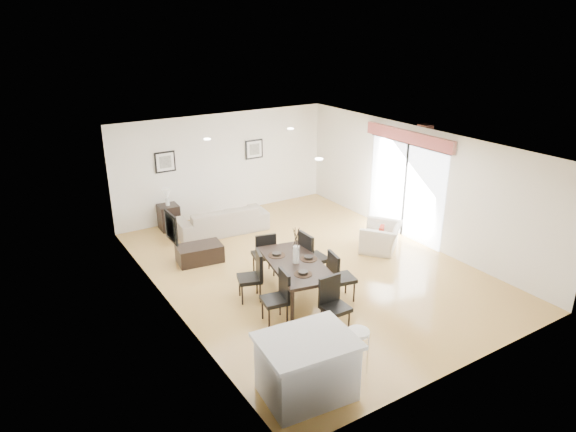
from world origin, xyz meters
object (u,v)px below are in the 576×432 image
dining_chair_efar (310,254)px  dining_chair_head (333,301)px  dining_table (296,266)px  kitchen_island (307,367)px  dining_chair_wfar (254,273)px  coffee_table (200,253)px  bar_stool (358,337)px  dining_chair_wnear (279,294)px  side_table (169,217)px  armchair (381,237)px  dining_chair_foot (265,252)px  sofa (222,219)px  dining_chair_enear (338,274)px

dining_chair_efar → dining_chair_head: size_ratio=1.12×
dining_table → kitchen_island: bearing=-108.0°
kitchen_island → dining_chair_wfar: bearing=82.3°
coffee_table → bar_stool: bar_stool is taller
dining_chair_wnear → kitchen_island: 1.93m
dining_table → dining_chair_wfar: size_ratio=2.06×
side_table → armchair: bearing=-45.9°
dining_chair_foot → side_table: size_ratio=1.50×
dining_table → kitchen_island: kitchen_island is taller
dining_chair_wfar → dining_chair_efar: 1.30m
sofa → dining_chair_foot: dining_chair_foot is taller
armchair → side_table: side_table is taller
dining_chair_wfar → dining_chair_enear: 1.57m
dining_table → kitchen_island: (-1.30, -2.29, -0.23)m
armchair → dining_chair_foot: 2.90m
dining_chair_wnear → dining_table: bearing=135.5°
dining_chair_wnear → bar_stool: (0.25, -1.82, 0.10)m
dining_chair_enear → dining_chair_efar: (-0.01, 0.90, 0.05)m
bar_stool → dining_chair_wfar: bearing=95.2°
dining_chair_head → dining_chair_foot: size_ratio=0.99×
sofa → dining_chair_enear: dining_chair_enear is taller
dining_chair_wfar → armchair: bearing=115.2°
dining_chair_efar → side_table: size_ratio=1.66×
sofa → dining_table: 3.76m
dining_chair_wnear → bar_stool: size_ratio=1.30×
dining_chair_wnear → bar_stool: bearing=17.4°
dining_table → dining_chair_enear: dining_chair_enear is taller
dining_chair_wfar → dining_chair_efar: (1.29, 0.03, 0.05)m
armchair → dining_chair_enear: bearing=-7.7°
dining_chair_enear → dining_chair_efar: bearing=12.1°
dining_chair_foot → coffee_table: size_ratio=0.99×
dining_chair_enear → dining_chair_efar: 0.90m
dining_chair_wnear → armchair: bearing=120.0°
dining_chair_wfar → dining_table: bearing=75.2°
sofa → bar_stool: bar_stool is taller
side_table → bar_stool: bar_stool is taller
dining_chair_wnear → dining_chair_enear: (1.30, 0.03, 0.02)m
sofa → dining_table: dining_table is taller
sofa → dining_chair_enear: size_ratio=2.30×
dining_chair_enear → coffee_table: (-1.54, 2.90, -0.35)m
dining_chair_foot → dining_chair_enear: bearing=125.8°
dining_table → armchair: bearing=27.9°
armchair → dining_chair_wnear: dining_chair_wnear is taller
dining_chair_efar → dining_chair_foot: 0.95m
dining_chair_wnear → coffee_table: (-0.24, 2.93, -0.34)m
dining_table → coffee_table: size_ratio=2.07×
armchair → dining_chair_enear: dining_chair_enear is taller
dining_chair_wfar → dining_chair_wnear: bearing=18.7°
armchair → dining_chair_foot: bearing=-43.7°
side_table → dining_chair_wfar: bearing=-88.0°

